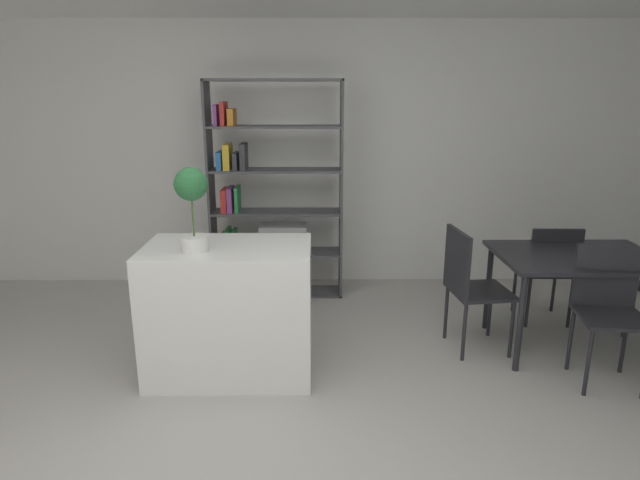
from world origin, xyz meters
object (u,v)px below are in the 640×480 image
at_px(dining_chair_far, 549,265).
at_px(potted_plant_on_island, 192,199).
at_px(open_bookshelf, 266,205).
at_px(dining_chair_near, 608,302).
at_px(dining_chair_island_side, 468,280).
at_px(dining_table, 577,264).
at_px(kitchen_island, 230,310).

bearing_deg(dining_chair_far, potted_plant_on_island, 19.93).
height_order(potted_plant_on_island, open_bookshelf, open_bookshelf).
bearing_deg(dining_chair_near, dining_chair_island_side, 159.30).
relative_size(potted_plant_on_island, dining_table, 0.46).
relative_size(kitchen_island, dining_chair_near, 1.21).
relative_size(potted_plant_on_island, dining_chair_near, 0.59).
height_order(open_bookshelf, dining_chair_near, open_bookshelf).
distance_m(potted_plant_on_island, dining_chair_near, 2.82).
xyz_separation_m(open_bookshelf, dining_table, (2.41, -1.18, -0.21)).
bearing_deg(dining_chair_far, open_bookshelf, -15.31).
bearing_deg(dining_chair_far, dining_table, 91.83).
bearing_deg(open_bookshelf, dining_chair_far, -16.84).
bearing_deg(open_bookshelf, dining_chair_near, -33.82).
xyz_separation_m(kitchen_island, dining_chair_near, (2.54, -0.11, 0.10)).
bearing_deg(open_bookshelf, dining_chair_island_side, -36.53).
bearing_deg(dining_chair_near, dining_chair_far, 98.15).
distance_m(open_bookshelf, dining_chair_far, 2.54).
bearing_deg(potted_plant_on_island, dining_chair_island_side, 13.08).
relative_size(open_bookshelf, dining_table, 1.72).
bearing_deg(potted_plant_on_island, open_bookshelf, 79.28).
distance_m(kitchen_island, potted_plant_on_island, 0.83).
xyz_separation_m(dining_table, dining_chair_near, (0.01, -0.44, -0.12)).
height_order(kitchen_island, open_bookshelf, open_bookshelf).
xyz_separation_m(kitchen_island, open_bookshelf, (0.12, 1.52, 0.42)).
bearing_deg(dining_chair_island_side, kitchen_island, 94.14).
height_order(kitchen_island, dining_table, kitchen_island).
bearing_deg(dining_chair_far, dining_chair_near, 92.41).
distance_m(dining_table, dining_chair_near, 0.46).
relative_size(kitchen_island, dining_chair_far, 1.30).
bearing_deg(kitchen_island, dining_chair_near, -2.37).
bearing_deg(kitchen_island, dining_chair_far, 17.30).
xyz_separation_m(kitchen_island, potted_plant_on_island, (-0.19, -0.12, 0.80)).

